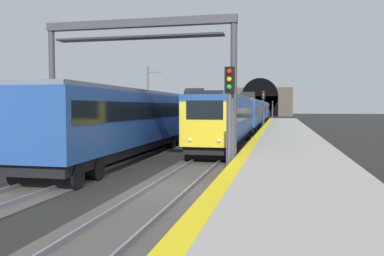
# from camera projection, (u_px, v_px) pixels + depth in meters

# --- Properties ---
(ground_plane) EXTENTS (320.00, 320.00, 0.00)m
(ground_plane) POSITION_uv_depth(u_px,v_px,m) (170.00, 191.00, 14.24)
(ground_plane) COLOR black
(platform_right) EXTENTS (112.00, 4.40, 1.01)m
(platform_right) POSITION_uv_depth(u_px,v_px,m) (294.00, 182.00, 13.29)
(platform_right) COLOR #9E9B93
(platform_right) RESTS_ON ground_plane
(platform_right_edge_strip) EXTENTS (112.00, 0.50, 0.01)m
(platform_right_edge_strip) POSITION_uv_depth(u_px,v_px,m) (235.00, 165.00, 13.68)
(platform_right_edge_strip) COLOR yellow
(platform_right_edge_strip) RESTS_ON platform_right
(track_main_line) EXTENTS (160.00, 2.90, 0.21)m
(track_main_line) POSITION_uv_depth(u_px,v_px,m) (170.00, 190.00, 14.24)
(track_main_line) COLOR #4C4742
(track_main_line) RESTS_ON ground_plane
(track_adjacent_line) EXTENTS (160.00, 2.72, 0.21)m
(track_adjacent_line) POSITION_uv_depth(u_px,v_px,m) (51.00, 184.00, 15.27)
(track_adjacent_line) COLOR #4C4742
(track_adjacent_line) RESTS_ON ground_plane
(train_main_approaching) EXTENTS (75.76, 2.88, 4.76)m
(train_main_approaching) POSITION_uv_depth(u_px,v_px,m) (253.00, 112.00, 57.10)
(train_main_approaching) COLOR #264C99
(train_main_approaching) RESTS_ON ground_plane
(train_adjacent_platform) EXTENTS (36.89, 3.18, 4.86)m
(train_adjacent_platform) POSITION_uv_depth(u_px,v_px,m) (170.00, 116.00, 31.61)
(train_adjacent_platform) COLOR #264C99
(train_adjacent_platform) RESTS_ON ground_plane
(railway_signal_near) EXTENTS (0.39, 0.38, 4.58)m
(railway_signal_near) POSITION_uv_depth(u_px,v_px,m) (229.00, 112.00, 15.67)
(railway_signal_near) COLOR #4C4C54
(railway_signal_near) RESTS_ON ground_plane
(railway_signal_mid) EXTENTS (0.39, 0.38, 4.89)m
(railway_signal_mid) POSITION_uv_depth(u_px,v_px,m) (263.00, 107.00, 46.76)
(railway_signal_mid) COLOR #38383D
(railway_signal_mid) RESTS_ON ground_plane
(railway_signal_far) EXTENTS (0.39, 0.38, 4.45)m
(railway_signal_far) POSITION_uv_depth(u_px,v_px,m) (272.00, 108.00, 100.63)
(railway_signal_far) COLOR #4C4C54
(railway_signal_far) RESTS_ON ground_plane
(overhead_signal_gantry) EXTENTS (0.70, 8.79, 6.87)m
(overhead_signal_gantry) POSITION_uv_depth(u_px,v_px,m) (138.00, 57.00, 17.64)
(overhead_signal_gantry) COLOR #3F3F47
(overhead_signal_gantry) RESTS_ON ground_plane
(tunnel_portal) EXTENTS (2.37, 19.72, 11.72)m
(tunnel_portal) POSITION_uv_depth(u_px,v_px,m) (260.00, 102.00, 122.87)
(tunnel_portal) COLOR #51473D
(tunnel_portal) RESTS_ON ground_plane
(catenary_mast_near) EXTENTS (0.22, 1.84, 7.69)m
(catenary_mast_near) POSITION_uv_depth(u_px,v_px,m) (148.00, 99.00, 47.43)
(catenary_mast_near) COLOR #595B60
(catenary_mast_near) RESTS_ON ground_plane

